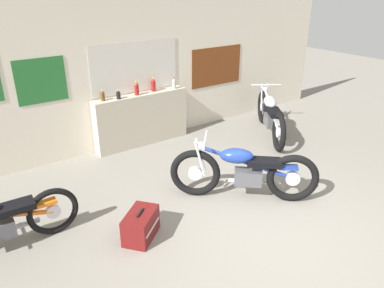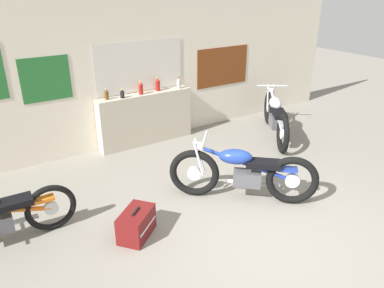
# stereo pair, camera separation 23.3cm
# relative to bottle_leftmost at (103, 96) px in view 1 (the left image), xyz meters

# --- Properties ---
(ground_plane) EXTENTS (24.00, 24.00, 0.00)m
(ground_plane) POSITION_rel_bottle_leftmost_xyz_m (0.66, -3.64, -1.10)
(ground_plane) COLOR gray
(wall_back) EXTENTS (10.00, 0.07, 2.80)m
(wall_back) POSITION_rel_bottle_leftmost_xyz_m (0.66, 0.16, 0.30)
(wall_back) COLOR beige
(wall_back) RESTS_ON ground_plane
(sill_counter) EXTENTS (1.91, 0.28, 1.01)m
(sill_counter) POSITION_rel_bottle_leftmost_xyz_m (0.74, -0.02, -0.60)
(sill_counter) COLOR #B7AD99
(sill_counter) RESTS_ON ground_plane
(bottle_leftmost) EXTENTS (0.07, 0.07, 0.20)m
(bottle_leftmost) POSITION_rel_bottle_leftmost_xyz_m (0.00, 0.00, 0.00)
(bottle_leftmost) COLOR #5B3814
(bottle_leftmost) RESTS_ON sill_counter
(bottle_left_center) EXTENTS (0.08, 0.08, 0.17)m
(bottle_left_center) POSITION_rel_bottle_leftmost_xyz_m (0.27, -0.07, -0.01)
(bottle_left_center) COLOR black
(bottle_left_center) RESTS_ON sill_counter
(bottle_center) EXTENTS (0.08, 0.08, 0.27)m
(bottle_center) POSITION_rel_bottle_leftmost_xyz_m (0.66, -0.04, 0.03)
(bottle_center) COLOR maroon
(bottle_center) RESTS_ON sill_counter
(bottle_right_center) EXTENTS (0.09, 0.09, 0.27)m
(bottle_right_center) POSITION_rel_bottle_leftmost_xyz_m (1.05, 0.01, 0.03)
(bottle_right_center) COLOR maroon
(bottle_right_center) RESTS_ON sill_counter
(bottle_rightmost) EXTENTS (0.08, 0.08, 0.22)m
(bottle_rightmost) POSITION_rel_bottle_leftmost_xyz_m (1.47, -0.06, 0.01)
(bottle_rightmost) COLOR #B7B2A8
(bottle_rightmost) RESTS_ON sill_counter
(motorcycle_silver) EXTENTS (1.35, 1.94, 0.92)m
(motorcycle_silver) POSITION_rel_bottle_leftmost_xyz_m (3.10, -1.17, -0.66)
(motorcycle_silver) COLOR black
(motorcycle_silver) RESTS_ON ground_plane
(motorcycle_blue) EXTENTS (1.68, 1.52, 0.93)m
(motorcycle_blue) POSITION_rel_bottle_leftmost_xyz_m (0.98, -2.67, -0.67)
(motorcycle_blue) COLOR black
(motorcycle_blue) RESTS_ON ground_plane
(hard_case_darkred) EXTENTS (0.61, 0.58, 0.38)m
(hard_case_darkred) POSITION_rel_bottle_leftmost_xyz_m (-0.70, -2.63, -0.92)
(hard_case_darkred) COLOR maroon
(hard_case_darkred) RESTS_ON ground_plane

